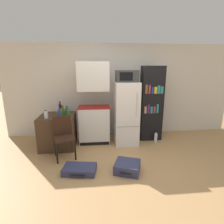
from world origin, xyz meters
TOP-DOWN VIEW (x-y plane):
  - ground_plane at (0.00, 0.00)m, footprint 24.00×24.00m
  - wall_back at (0.20, 2.00)m, footprint 6.40×0.10m
  - side_table at (-1.46, 1.20)m, footprint 0.80×0.80m
  - kitchen_hutch at (-0.59, 1.38)m, footprint 0.77×0.46m
  - refrigerator at (0.21, 1.28)m, footprint 0.58×0.67m
  - microwave at (0.21, 1.28)m, footprint 0.52×0.40m
  - bookshelf at (0.91, 1.44)m, footprint 0.56×0.32m
  - bottle_clear_short at (-1.64, 0.96)m, footprint 0.08×0.08m
  - bottle_wine_dark at (-1.39, 1.29)m, footprint 0.07×0.07m
  - bottle_olive_oil at (-1.30, 1.11)m, footprint 0.07×0.07m
  - bottle_milk_white at (-1.33, 1.20)m, footprint 0.07×0.07m
  - bottle_blue_soda at (-1.35, 0.96)m, footprint 0.07×0.07m
  - bottle_green_tall at (-1.20, 1.07)m, footprint 0.09×0.09m
  - chair at (-1.24, 0.67)m, footprint 0.50×0.51m
  - suitcase_large_flat at (-0.87, 0.00)m, footprint 0.64×0.44m
  - suitcase_small_flat at (0.01, -0.05)m, footprint 0.56×0.54m
  - water_bottle_front at (1.00, 1.20)m, footprint 0.08×0.08m

SIDE VIEW (x-z plane):
  - ground_plane at x=0.00m, z-range 0.00..0.00m
  - suitcase_large_flat at x=-0.87m, z-range 0.00..0.12m
  - suitcase_small_flat at x=0.01m, z-range 0.00..0.18m
  - water_bottle_front at x=1.00m, z-range -0.02..0.27m
  - side_table at x=-1.46m, z-range 0.00..0.78m
  - chair at x=-1.24m, z-range 0.08..0.96m
  - refrigerator at x=0.21m, z-range 0.00..1.55m
  - bottle_clear_short at x=-1.64m, z-range 0.77..0.96m
  - bottle_milk_white at x=-1.33m, z-range 0.77..0.97m
  - bottle_green_tall at x=-1.20m, z-range 0.77..1.01m
  - bottle_blue_soda at x=-1.35m, z-range 0.77..1.01m
  - bottle_olive_oil at x=-1.30m, z-range 0.76..1.02m
  - bottle_wine_dark at x=-1.39m, z-range 0.76..1.08m
  - kitchen_hutch at x=-0.59m, z-range -0.08..1.94m
  - bookshelf at x=0.91m, z-range 0.00..1.93m
  - wall_back at x=0.20m, z-range 0.00..2.51m
  - microwave at x=0.21m, z-range 1.55..1.83m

